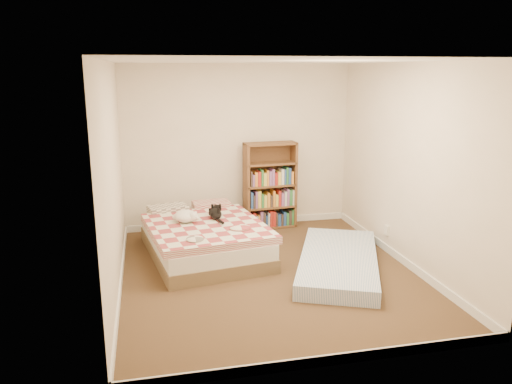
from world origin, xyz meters
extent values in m
cube|color=#4D3221|center=(0.00, 0.00, 0.00)|extent=(3.50, 4.00, 0.01)
cube|color=white|center=(0.00, 0.00, 2.50)|extent=(3.50, 4.00, 0.01)
cube|color=beige|center=(0.00, 2.00, 1.25)|extent=(3.50, 0.01, 2.50)
cube|color=beige|center=(0.00, -2.00, 1.25)|extent=(3.50, 0.01, 2.50)
cube|color=beige|center=(-1.75, 0.00, 1.25)|extent=(0.01, 4.00, 2.50)
cube|color=beige|center=(1.75, 0.00, 1.25)|extent=(0.01, 4.00, 2.50)
cube|color=white|center=(0.00, 1.99, 0.05)|extent=(3.50, 0.02, 0.10)
cube|color=white|center=(0.00, -1.99, 0.05)|extent=(3.50, 0.02, 0.10)
cube|color=white|center=(-1.74, 0.00, 0.05)|extent=(0.02, 4.00, 0.10)
cube|color=white|center=(1.74, 0.00, 0.05)|extent=(0.02, 4.00, 0.10)
cube|color=white|center=(1.74, 0.40, 0.30)|extent=(0.03, 0.09, 0.13)
cube|color=brown|center=(-0.69, 0.81, 0.09)|extent=(1.65, 2.13, 0.18)
cube|color=silver|center=(-0.69, 0.81, 0.27)|extent=(1.62, 2.09, 0.19)
cube|color=#9E3B3F|center=(-0.69, 0.81, 0.42)|extent=(1.66, 1.80, 0.10)
cube|color=slate|center=(-1.01, 1.54, 0.45)|extent=(0.58, 0.42, 0.15)
cube|color=#9E3B3F|center=(-0.37, 1.54, 0.45)|extent=(0.58, 0.42, 0.15)
cube|color=#58301E|center=(0.08, 1.78, 0.67)|extent=(0.06, 0.27, 1.34)
cube|color=#58301E|center=(0.84, 1.78, 0.67)|extent=(0.06, 0.27, 1.34)
cube|color=#58301E|center=(0.46, 1.91, 0.67)|extent=(0.80, 0.09, 1.34)
cube|color=#58301E|center=(0.46, 1.78, 0.02)|extent=(0.82, 0.33, 0.03)
cube|color=#58301E|center=(0.46, 1.78, 0.68)|extent=(0.82, 0.33, 0.03)
cube|color=#58301E|center=(0.46, 1.78, 1.32)|extent=(0.82, 0.33, 0.03)
cube|color=#7395C0|center=(0.88, -0.04, 0.09)|extent=(1.64, 2.23, 0.18)
ellipsoid|color=black|center=(-0.51, 0.93, 0.53)|extent=(0.25, 0.40, 0.12)
sphere|color=black|center=(-0.51, 1.13, 0.54)|extent=(0.14, 0.14, 0.11)
cone|color=black|center=(-0.55, 1.16, 0.59)|extent=(0.05, 0.05, 0.04)
cone|color=black|center=(-0.48, 1.16, 0.59)|extent=(0.05, 0.05, 0.04)
cylinder|color=black|center=(-0.42, 0.69, 0.50)|extent=(0.09, 0.21, 0.04)
ellipsoid|color=white|center=(-0.93, 0.83, 0.54)|extent=(0.31, 0.34, 0.15)
sphere|color=white|center=(-0.84, 0.74, 0.56)|extent=(0.13, 0.13, 0.12)
sphere|color=white|center=(-0.79, 0.70, 0.55)|extent=(0.06, 0.06, 0.06)
sphere|color=white|center=(-1.05, 0.89, 0.53)|extent=(0.07, 0.07, 0.07)
camera|label=1|loc=(-1.38, -5.48, 2.41)|focal=35.00mm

